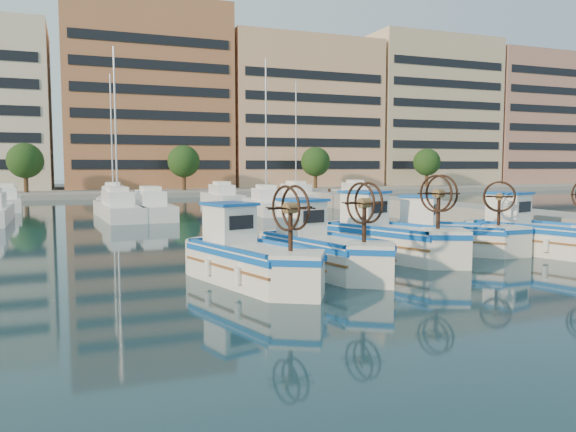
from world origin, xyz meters
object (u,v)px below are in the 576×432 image
object	(u,v)px
fishing_boat_d	(446,233)
fishing_boat_c	(388,235)
fishing_boat_b	(321,247)
fishing_boat_e	(534,232)
fishing_boat_a	(249,256)

from	to	relation	value
fishing_boat_d	fishing_boat_c	bearing A→B (deg)	143.89
fishing_boat_b	fishing_boat_c	bearing A→B (deg)	12.30
fishing_boat_c	fishing_boat_d	xyz separation A→B (m)	(2.97, 0.42, -0.08)
fishing_boat_c	fishing_boat_e	distance (m)	6.26
fishing_boat_d	fishing_boat_b	bearing A→B (deg)	154.00
fishing_boat_b	fishing_boat_d	xyz separation A→B (m)	(6.55, 2.14, -0.03)
fishing_boat_a	fishing_boat_b	xyz separation A→B (m)	(2.76, 0.84, 0.01)
fishing_boat_d	fishing_boat_e	bearing A→B (deg)	-68.50
fishing_boat_c	fishing_boat_e	size ratio (longest dim) A/B	1.05
fishing_boat_a	fishing_boat_e	world-z (taller)	fishing_boat_e
fishing_boat_a	fishing_boat_d	bearing A→B (deg)	1.91
fishing_boat_d	fishing_boat_e	world-z (taller)	fishing_boat_e
fishing_boat_a	fishing_boat_c	size ratio (longest dim) A/B	0.93
fishing_boat_e	fishing_boat_c	bearing A→B (deg)	152.85
fishing_boat_a	fishing_boat_c	bearing A→B (deg)	6.17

